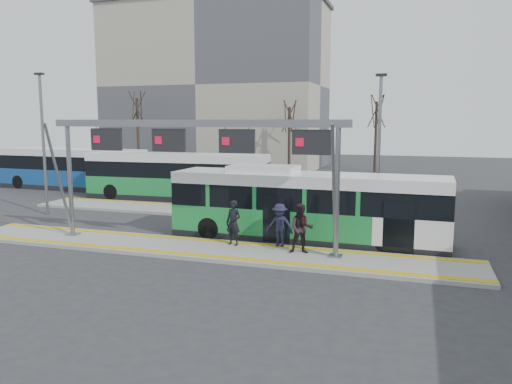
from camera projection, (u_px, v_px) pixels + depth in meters
ground at (201, 251)px, 20.51m from camera, size 120.00×120.00×0.00m
platform_main at (201, 249)px, 20.49m from camera, size 22.00×3.00×0.15m
platform_second at (195, 210)px, 29.25m from camera, size 20.00×3.00×0.15m
tactile_main at (201, 247)px, 20.48m from camera, size 22.00×2.65×0.02m
tactile_second at (203, 206)px, 30.32m from camera, size 20.00×0.35×0.02m
gantry at (194, 146)px, 20.24m from camera, size 13.00×1.68×5.20m
apartment_block at (217, 86)px, 57.35m from camera, size 24.50×12.50×18.40m
hero_bus at (306, 207)px, 21.99m from camera, size 12.10×2.86×3.31m
bg_bus_green at (177, 177)px, 33.62m from camera, size 12.48×3.16×3.10m
bg_bus_blue at (72, 169)px, 38.68m from camera, size 12.06×3.03×3.13m
passenger_a at (233, 223)px, 20.75m from camera, size 0.78×0.61×1.88m
passenger_b at (301, 229)px, 19.46m from camera, size 1.09×0.93×1.96m
passenger_c at (280, 225)px, 20.45m from camera, size 1.22×0.78×1.80m
tree_left at (289, 117)px, 47.61m from camera, size 1.40×1.40×7.42m
tree_mid at (377, 112)px, 50.30m from camera, size 1.40×1.40×8.13m
tree_far at (137, 109)px, 50.96m from camera, size 1.40×1.40×8.53m
lamp_west at (43, 141)px, 27.82m from camera, size 0.50×0.25×7.90m
lamp_east at (379, 149)px, 23.45m from camera, size 0.50×0.25×7.45m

